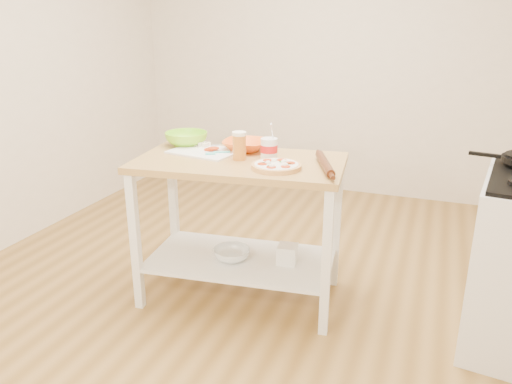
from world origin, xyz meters
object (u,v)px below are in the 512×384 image
object	(u,v)px
knife	(193,145)
rolling_pin	(325,164)
spatula	(217,153)
shelf_bin	(287,254)
shelf_glass_bowl	(232,254)
cutting_board	(205,151)
prep_island	(240,200)
beer_pint	(239,146)
pizza	(276,166)
orange_bowl	(245,145)
green_bowl	(186,139)
yogurt_tub	(269,148)

from	to	relation	value
knife	rolling_pin	size ratio (longest dim) A/B	0.63
spatula	shelf_bin	xyz separation A→B (m)	(0.46, 0.00, -0.60)
spatula	shelf_glass_bowl	bearing A→B (deg)	-59.49
cutting_board	rolling_pin	distance (m)	0.78
prep_island	shelf_bin	world-z (taller)	prep_island
cutting_board	shelf_glass_bowl	xyz separation A→B (m)	(0.22, -0.13, -0.61)
spatula	beer_pint	world-z (taller)	beer_pint
pizza	orange_bowl	xyz separation A→B (m)	(-0.31, 0.31, 0.02)
orange_bowl	shelf_glass_bowl	distance (m)	0.68
pizza	shelf_bin	world-z (taller)	pizza
shelf_glass_bowl	shelf_bin	world-z (taller)	shelf_bin
beer_pint	shelf_glass_bowl	xyz separation A→B (m)	(-0.04, -0.04, -0.69)
pizza	cutting_board	xyz separation A→B (m)	(-0.53, 0.19, -0.01)
shelf_glass_bowl	knife	bearing A→B (deg)	149.55
cutting_board	green_bowl	size ratio (longest dim) A/B	1.62
pizza	shelf_bin	size ratio (longest dim) A/B	2.37
pizza	beer_pint	xyz separation A→B (m)	(-0.26, 0.10, 0.07)
spatula	green_bowl	distance (m)	0.34
spatula	knife	size ratio (longest dim) A/B	0.52
orange_bowl	rolling_pin	world-z (taller)	orange_bowl
pizza	cutting_board	bearing A→B (deg)	160.35
cutting_board	spatula	world-z (taller)	cutting_board
orange_bowl	beer_pint	xyz separation A→B (m)	(0.05, -0.21, 0.05)
green_bowl	beer_pint	bearing A→B (deg)	-24.09
knife	prep_island	bearing A→B (deg)	-43.84
prep_island	cutting_board	distance (m)	0.38
cutting_board	shelf_bin	bearing A→B (deg)	4.98
orange_bowl	shelf_bin	size ratio (longest dim) A/B	2.36
spatula	beer_pint	distance (m)	0.18
spatula	knife	world-z (taller)	knife
spatula	beer_pint	bearing A→B (deg)	-39.63
spatula	pizza	bearing A→B (deg)	-45.13
beer_pint	yogurt_tub	bearing A→B (deg)	28.44
prep_island	spatula	bearing A→B (deg)	166.27
pizza	shelf_glass_bowl	size ratio (longest dim) A/B	1.21
green_bowl	shelf_glass_bowl	world-z (taller)	green_bowl
spatula	prep_island	bearing A→B (deg)	-40.89
pizza	orange_bowl	bearing A→B (deg)	134.71
yogurt_tub	spatula	bearing A→B (deg)	-171.58
knife	shelf_bin	distance (m)	0.92
spatula	orange_bowl	distance (m)	0.21
cutting_board	knife	bearing A→B (deg)	158.11
knife	yogurt_tub	size ratio (longest dim) A/B	1.19
knife	shelf_glass_bowl	size ratio (longest dim) A/B	1.12
green_bowl	cutting_board	bearing A→B (deg)	-31.51
shelf_bin	orange_bowl	bearing A→B (deg)	153.47
cutting_board	prep_island	bearing A→B (deg)	-8.99
yogurt_tub	shelf_bin	xyz separation A→B (m)	(0.14, -0.04, -0.64)
prep_island	cutting_board	size ratio (longest dim) A/B	2.88
yogurt_tub	cutting_board	bearing A→B (deg)	179.67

